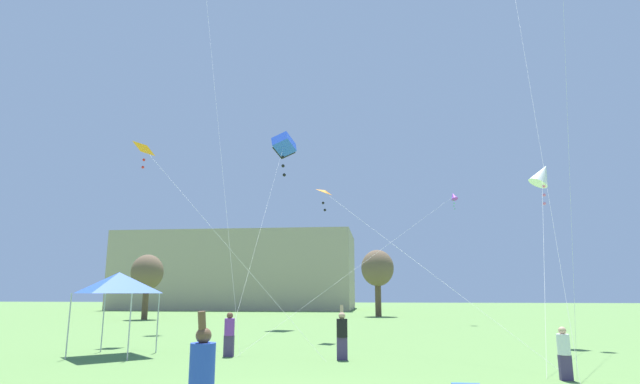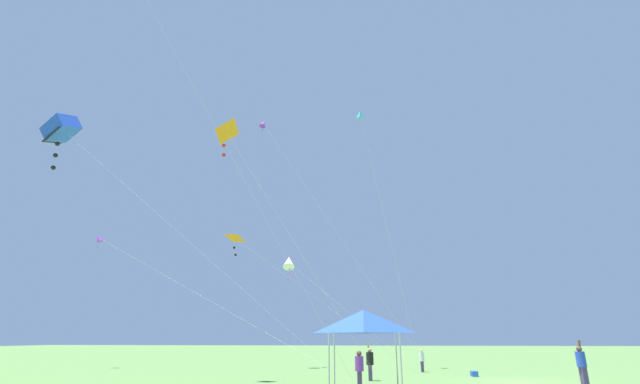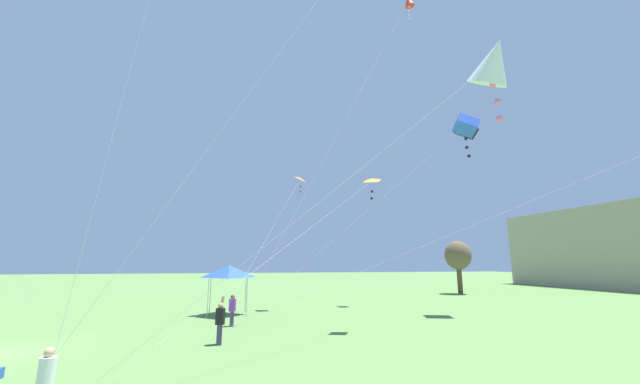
{
  "view_description": "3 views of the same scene",
  "coord_description": "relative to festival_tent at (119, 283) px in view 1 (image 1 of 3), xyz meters",
  "views": [
    {
      "loc": [
        1.7,
        -11.25,
        2.45
      ],
      "look_at": [
        -0.95,
        11.96,
        7.14
      ],
      "focal_mm": 28.0,
      "sensor_mm": 36.0,
      "label": 1
    },
    {
      "loc": [
        -25.26,
        7.82,
        2.24
      ],
      "look_at": [
        -0.37,
        10.52,
        10.78
      ],
      "focal_mm": 24.0,
      "sensor_mm": 36.0,
      "label": 2
    },
    {
      "loc": [
        16.85,
        8.25,
        3.38
      ],
      "look_at": [
        2.82,
        11.6,
        6.25
      ],
      "focal_mm": 20.0,
      "sensor_mm": 36.0,
      "label": 3
    }
  ],
  "objects": [
    {
      "name": "distant_building",
      "position": [
        -10.01,
        53.82,
        2.64
      ],
      "size": [
        33.37,
        15.78,
        10.89
      ],
      "primitive_type": "cube",
      "color": "tan",
      "rests_on": "ground"
    },
    {
      "name": "tree_far_left",
      "position": [
        -10.7,
        24.96,
        1.34
      ],
      "size": [
        2.89,
        2.89,
        5.84
      ],
      "color": "brown",
      "rests_on": "ground"
    },
    {
      "name": "tree_far_right",
      "position": [
        10.33,
        33.17,
        1.98
      ],
      "size": [
        3.34,
        3.34,
        6.74
      ],
      "color": "brown",
      "rests_on": "ground"
    },
    {
      "name": "festival_tent",
      "position": [
        0.0,
        0.0,
        0.0
      ],
      "size": [
        2.67,
        2.67,
        3.22
      ],
      "color": "#B7B7BC",
      "rests_on": "ground"
    },
    {
      "name": "person_blue_shirt",
      "position": [
        7.3,
        -10.57,
        -1.78
      ],
      "size": [
        0.44,
        0.44,
        2.13
      ],
      "rotation": [
        0.0,
        0.0,
        3.7
      ],
      "color": "#473860",
      "rests_on": "ground"
    },
    {
      "name": "person_purple_shirt",
      "position": [
        4.53,
        0.31,
        -1.91
      ],
      "size": [
        0.39,
        0.39,
        1.67
      ],
      "rotation": [
        0.0,
        0.0,
        5.6
      ],
      "color": "#473860",
      "rests_on": "ground"
    },
    {
      "name": "person_white_shirt",
      "position": [
        15.55,
        -3.75,
        -2.01
      ],
      "size": [
        0.35,
        0.35,
        1.47
      ],
      "rotation": [
        0.0,
        0.0,
        4.69
      ],
      "color": "#473860",
      "rests_on": "ground"
    },
    {
      "name": "person_black_shirt",
      "position": [
        8.97,
        -0.18,
        -1.85
      ],
      "size": [
        0.4,
        0.4,
        1.97
      ],
      "rotation": [
        0.0,
        0.0,
        1.33
      ],
      "color": "#473860",
      "rests_on": "ground"
    },
    {
      "name": "kite_orange_delta_1",
      "position": [
        -1.84,
        5.15,
        7.1
      ],
      "size": [
        10.92,
        6.43,
        10.33
      ],
      "color": "silver",
      "rests_on": "ground"
    },
    {
      "name": "kite_white_diamond_2",
      "position": [
        18.67,
        6.29,
        5.43
      ],
      "size": [
        4.33,
        10.4,
        9.01
      ],
      "color": "silver",
      "rests_on": "ground"
    },
    {
      "name": "kite_blue_box_3",
      "position": [
        3.44,
        16.8,
        10.63
      ],
      "size": [
        1.89,
        17.34,
        14.39
      ],
      "color": "silver",
      "rests_on": "ground"
    },
    {
      "name": "kite_purple_diamond_4",
      "position": [
        16.7,
        22.25,
        7.39
      ],
      "size": [
        12.32,
        22.77,
        10.66
      ],
      "color": "silver",
      "rests_on": "ground"
    },
    {
      "name": "kite_orange_delta_7",
      "position": [
        7.58,
        7.45,
        4.99
      ],
      "size": [
        8.75,
        11.41,
        8.18
      ],
      "color": "silver",
      "rests_on": "ground"
    }
  ]
}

